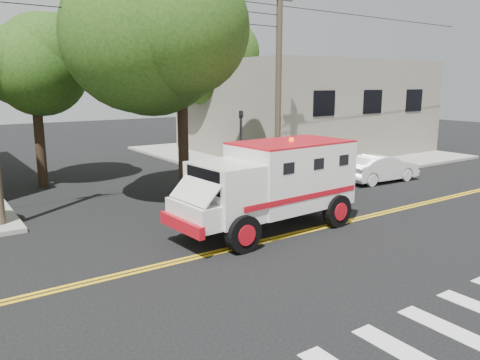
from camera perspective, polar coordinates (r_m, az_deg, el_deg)
ground at (r=13.98m, az=0.33°, el=-8.07°), size 100.00×100.00×0.00m
sidewalk_ne at (r=32.46m, az=6.30°, el=3.40°), size 17.00×17.00×0.15m
building_right at (r=33.53m, az=7.82°, el=8.91°), size 14.00×12.00×6.00m
utility_pole_right at (r=21.91m, az=4.70°, el=11.07°), size 0.28×0.28×9.00m
tree_main at (r=19.61m, az=-5.69°, el=18.89°), size 6.08×5.70×9.85m
tree_left at (r=23.12m, az=-23.04°, el=13.29°), size 4.48×4.20×7.70m
tree_right at (r=31.23m, az=-2.96°, el=14.20°), size 4.80×4.50×8.20m
traffic_signal at (r=20.08m, az=0.11°, el=4.55°), size 0.15×0.18×3.60m
armored_truck at (r=15.17m, az=3.97°, el=-0.12°), size 6.41×2.86×2.86m
parked_sedan at (r=23.81m, az=16.76°, el=1.39°), size 4.15×1.64×1.34m
pedestrian_a at (r=23.03m, az=0.41°, el=2.59°), size 0.73×0.53×1.86m
pedestrian_b at (r=23.65m, az=8.34°, el=2.39°), size 0.82×0.67×1.60m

